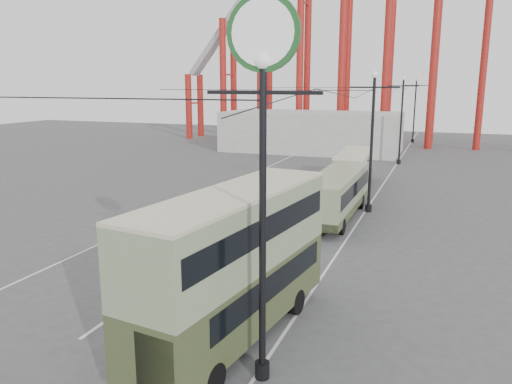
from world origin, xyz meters
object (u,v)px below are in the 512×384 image
at_px(pedestrian, 252,213).
at_px(lamp_post_near, 263,110).
at_px(single_decker_green, 337,193).
at_px(double_decker_bus, 235,258).
at_px(single_decker_cream, 354,168).

bearing_deg(pedestrian, lamp_post_near, 91.84).
distance_m(lamp_post_near, single_decker_green, 19.73).
distance_m(double_decker_bus, pedestrian, 13.90).
height_order(lamp_post_near, double_decker_bus, lamp_post_near).
height_order(lamp_post_near, pedestrian, lamp_post_near).
relative_size(lamp_post_near, pedestrian, 6.40).
bearing_deg(double_decker_bus, single_decker_cream, 99.29).
bearing_deg(pedestrian, single_decker_cream, -125.29).
xyz_separation_m(single_decker_cream, pedestrian, (-3.68, -13.92, -0.81)).
bearing_deg(double_decker_bus, pedestrian, 116.57).
xyz_separation_m(lamp_post_near, pedestrian, (-6.12, 14.91, -7.02)).
bearing_deg(lamp_post_near, single_decker_cream, 94.84).
distance_m(single_decker_green, single_decker_cream, 10.20).
height_order(double_decker_bus, single_decker_green, double_decker_bus).
distance_m(lamp_post_near, double_decker_bus, 5.59).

